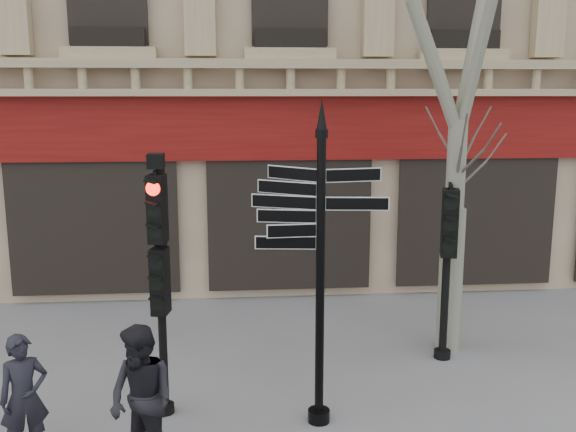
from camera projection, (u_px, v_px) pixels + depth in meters
name	position (u px, v px, depth m)	size (l,w,h in m)	color
ground	(320.00, 408.00, 8.89)	(80.00, 80.00, 0.00)	slate
fingerpost	(321.00, 211.00, 7.99)	(2.20, 2.20, 4.24)	black
traffic_signal_main	(159.00, 254.00, 8.34)	(0.44, 0.35, 3.54)	black
traffic_signal_secondary	(448.00, 242.00, 10.20)	(0.55, 0.45, 2.82)	black
pedestrian_a	(24.00, 397.00, 7.55)	(0.56, 0.37, 1.54)	black
pedestrian_b	(142.00, 400.00, 7.27)	(0.85, 0.66, 1.74)	black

